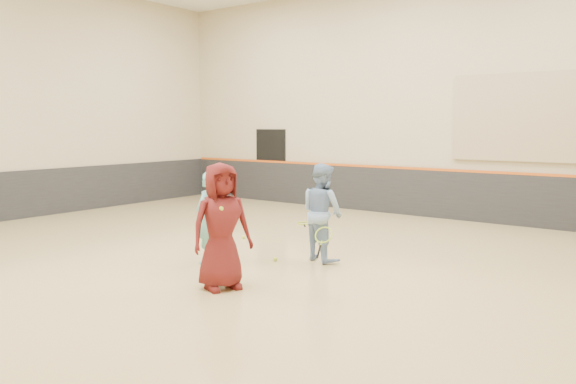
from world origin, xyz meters
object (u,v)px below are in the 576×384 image
Objects in this scene: young_man at (221,226)px; spare_racket at (304,223)px; girl at (208,217)px; instructor at (322,212)px.

young_man is 5.52m from spare_racket.
spare_racket is (-2.09, 5.04, -0.87)m from young_man.
young_man is (1.22, -0.98, 0.13)m from girl.
instructor is at bearing 119.12° from girl.
instructor is 3.69m from spare_racket.
instructor is 2.28m from young_man.
young_man is (-0.22, -2.27, 0.06)m from instructor.
young_man reaches higher than instructor.
girl is 1.94m from instructor.
spare_racket is at bearing 179.22° from girl.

